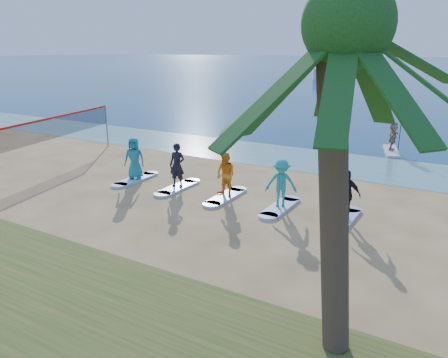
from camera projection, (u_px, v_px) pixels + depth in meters
The scene contains 17 objects.
ground at pixel (167, 218), 15.30m from camera, with size 600.00×600.00×0.00m, color tan.
shallow_water at pixel (285, 157), 23.95m from camera, with size 600.00×600.00×0.00m, color teal.
volleyball_net at pixel (56, 127), 21.87m from camera, with size 2.09×8.87×2.50m.
palm_tree at pixel (348, 27), 6.97m from camera, with size 5.60×5.60×7.32m.
paddleboard at pixel (391, 151), 25.03m from camera, with size 0.70×3.00×0.12m, color silver.
paddleboarder at pixel (393, 136), 24.78m from camera, with size 1.49×0.47×1.61m, color tan.
boat_offshore_a at pixel (318, 79), 83.33m from camera, with size 2.19×8.09×2.14m, color silver.
surfboard_0 at pixel (136, 179), 19.69m from camera, with size 0.70×2.20×0.09m, color #A4C4FF.
student_0 at pixel (134, 158), 19.41m from camera, with size 0.91×0.59×1.86m, color teal.
surfboard_1 at pixel (178, 187), 18.54m from camera, with size 0.70×2.20×0.09m, color #A4C4FF.
student_1 at pixel (177, 165), 18.26m from camera, with size 0.68×0.44×1.86m, color black.
surfboard_2 at pixel (226, 197), 17.39m from camera, with size 0.70×2.20×0.09m, color #A4C4FF.
student_2 at pixel (226, 175), 17.12m from camera, with size 0.85×0.66×1.75m, color orange.
surfboard_3 at pixel (280, 207), 16.24m from camera, with size 0.70×2.20×0.09m, color #A4C4FF.
student_3 at pixel (281, 183), 15.97m from camera, with size 1.15×0.66×1.79m, color teal.
surfboard_4 at pixel (343, 219), 15.09m from camera, with size 0.70×2.20×0.09m, color #A4C4FF.
student_4 at pixel (345, 194), 14.82m from camera, with size 1.02×0.42×1.74m, color black.
Camera 1 is at (8.99, -11.24, 5.74)m, focal length 35.00 mm.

